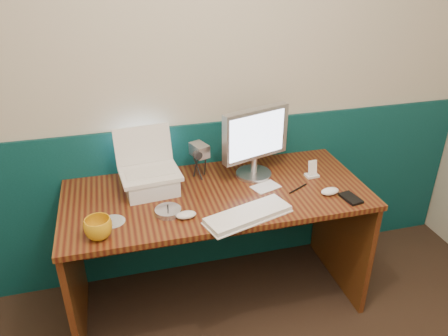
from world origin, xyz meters
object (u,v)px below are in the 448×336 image
object	(u,v)px
monitor	(255,143)
keyboard	(248,215)
laptop	(148,154)
desk	(217,249)
camcorder	(200,160)
mug	(98,228)

from	to	relation	value
monitor	keyboard	world-z (taller)	monitor
keyboard	monitor	bearing A→B (deg)	50.82
monitor	laptop	bearing A→B (deg)	165.62
laptop	keyboard	world-z (taller)	laptop
desk	camcorder	distance (m)	0.52
laptop	keyboard	xyz separation A→B (m)	(0.42, -0.37, -0.20)
monitor	mug	xyz separation A→B (m)	(-0.85, -0.38, -0.15)
desk	keyboard	xyz separation A→B (m)	(0.09, -0.27, 0.39)
desk	laptop	xyz separation A→B (m)	(-0.33, 0.10, 0.59)
keyboard	camcorder	bearing A→B (deg)	89.42
monitor	camcorder	bearing A→B (deg)	151.91
keyboard	camcorder	size ratio (longest dim) A/B	2.05
monitor	mug	bearing A→B (deg)	-173.29
desk	mug	bearing A→B (deg)	-157.49
laptop	camcorder	world-z (taller)	laptop
mug	camcorder	distance (m)	0.71
laptop	mug	world-z (taller)	laptop
laptop	camcorder	distance (m)	0.32
mug	keyboard	bearing A→B (deg)	-1.62
desk	laptop	bearing A→B (deg)	163.23
monitor	mug	size ratio (longest dim) A/B	3.19
desk	camcorder	xyz separation A→B (m)	(-0.05, 0.19, 0.48)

